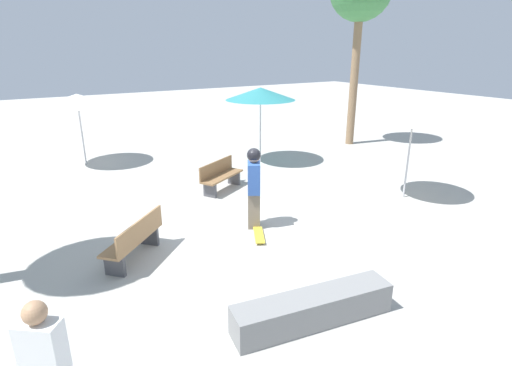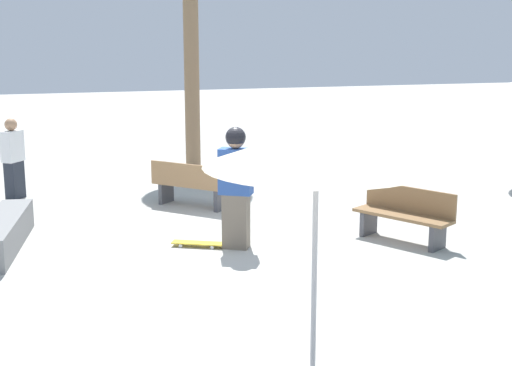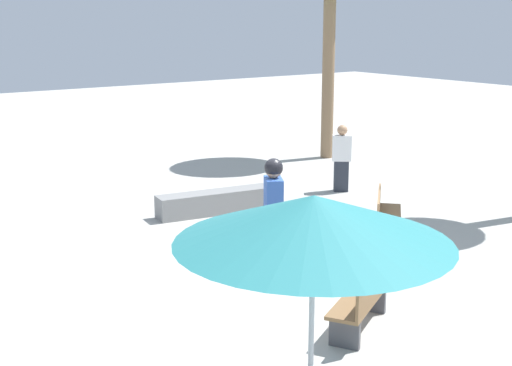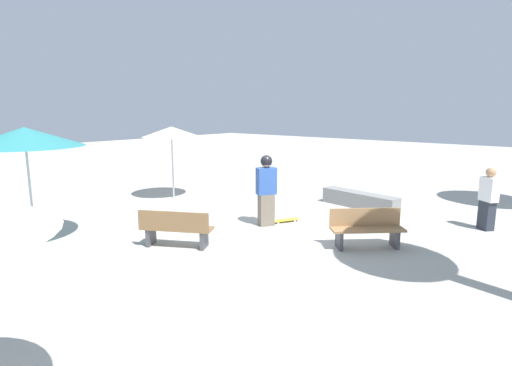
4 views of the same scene
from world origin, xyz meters
The scene contains 9 objects.
ground_plane centered at (0.00, 0.00, 0.00)m, with size 60.00×60.00×0.00m, color #B2AFA8.
skater_main centered at (0.03, -0.35, 1.00)m, with size 0.56×0.49×1.86m.
skateboard centered at (-0.53, -0.14, 0.06)m, with size 0.80×0.54×0.07m.
concrete_ledge centered at (-3.36, 0.66, 0.24)m, with size 0.89×2.57×0.48m.
bench_near centered at (2.64, -0.82, 0.43)m, with size 1.17×1.61×0.85m.
bench_far centered at (-0.07, 2.39, 0.43)m, with size 1.42×1.46×0.85m.
shade_umbrella_teal centered at (4.57, -3.38, 2.42)m, with size 2.41×2.41×2.64m.
shade_umbrella_cream centered at (-0.53, -4.87, 2.27)m, with size 1.96×1.96×2.44m.
bystander_watching centered at (-3.25, 4.16, 0.80)m, with size 0.46×0.49×1.59m.
Camera 4 is at (7.99, 5.94, 3.01)m, focal length 28.00 mm.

